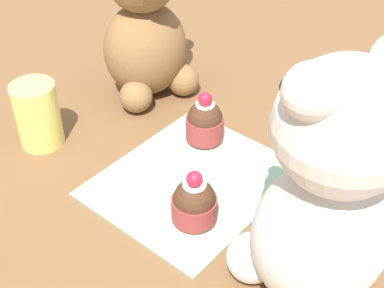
{
  "coord_description": "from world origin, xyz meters",
  "views": [
    {
      "loc": [
        0.36,
        0.3,
        0.42
      ],
      "look_at": [
        0.0,
        0.0,
        0.06
      ],
      "focal_mm": 50.0,
      "sensor_mm": 36.0,
      "label": 1
    }
  ],
  "objects_px": {
    "cupcake_near_tan_bear": "(205,122)",
    "juice_glass": "(38,115)",
    "cupcake_near_cream_bear": "(194,202)",
    "teddy_bear_cream": "(326,193)",
    "teddy_bear_tan": "(145,25)"
  },
  "relations": [
    {
      "from": "cupcake_near_tan_bear",
      "to": "juice_glass",
      "type": "bearing_deg",
      "value": -49.75
    },
    {
      "from": "teddy_bear_cream",
      "to": "juice_glass",
      "type": "distance_m",
      "value": 0.38
    },
    {
      "from": "cupcake_near_cream_bear",
      "to": "cupcake_near_tan_bear",
      "type": "bearing_deg",
      "value": -145.52
    },
    {
      "from": "juice_glass",
      "to": "teddy_bear_tan",
      "type": "bearing_deg",
      "value": 172.99
    },
    {
      "from": "cupcake_near_tan_bear",
      "to": "juice_glass",
      "type": "xyz_separation_m",
      "value": [
        0.13,
        -0.16,
        0.01
      ]
    },
    {
      "from": "cupcake_near_cream_bear",
      "to": "cupcake_near_tan_bear",
      "type": "height_order",
      "value": "cupcake_near_tan_bear"
    },
    {
      "from": "cupcake_near_tan_bear",
      "to": "cupcake_near_cream_bear",
      "type": "bearing_deg",
      "value": 34.48
    },
    {
      "from": "teddy_bear_cream",
      "to": "juice_glass",
      "type": "relative_size",
      "value": 3.0
    },
    {
      "from": "teddy_bear_tan",
      "to": "juice_glass",
      "type": "bearing_deg",
      "value": -170.42
    },
    {
      "from": "teddy_bear_cream",
      "to": "cupcake_near_cream_bear",
      "type": "relative_size",
      "value": 3.99
    },
    {
      "from": "teddy_bear_tan",
      "to": "cupcake_near_tan_bear",
      "type": "distance_m",
      "value": 0.16
    },
    {
      "from": "cupcake_near_cream_bear",
      "to": "juice_glass",
      "type": "relative_size",
      "value": 0.75
    },
    {
      "from": "teddy_bear_cream",
      "to": "cupcake_near_tan_bear",
      "type": "height_order",
      "value": "teddy_bear_cream"
    },
    {
      "from": "teddy_bear_tan",
      "to": "cupcake_near_tan_bear",
      "type": "bearing_deg",
      "value": -89.92
    },
    {
      "from": "teddy_bear_tan",
      "to": "juice_glass",
      "type": "xyz_separation_m",
      "value": [
        0.17,
        -0.02,
        -0.06
      ]
    }
  ]
}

